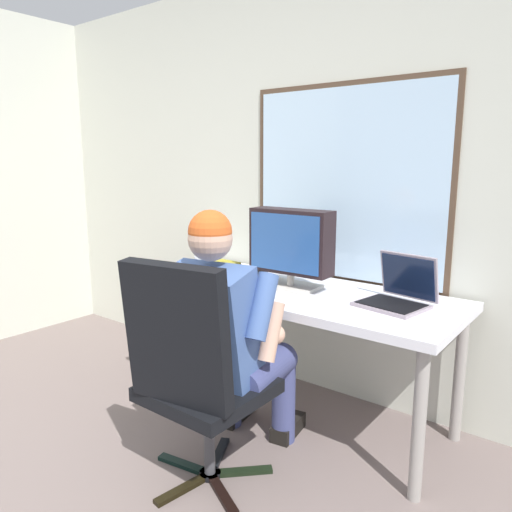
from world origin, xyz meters
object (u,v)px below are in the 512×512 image
wine_glass (202,263)px  book_stack (223,268)px  crt_monitor (291,244)px  laptop (399,292)px  office_chair (192,368)px  person_seated (226,334)px  desk (293,301)px  desk_speaker (259,259)px

wine_glass → book_stack: wine_glass is taller
crt_monitor → laptop: crt_monitor is taller
laptop → office_chair: bearing=-120.6°
office_chair → person_seated: bearing=98.0°
desk → laptop: size_ratio=5.12×
desk → book_stack: bearing=178.8°
crt_monitor → desk_speaker: size_ratio=2.39×
office_chair → desk_speaker: size_ratio=5.33×
desk → crt_monitor: bearing=-172.6°
office_chair → wine_glass: 0.88m
office_chair → book_stack: bearing=124.2°
desk_speaker → book_stack: desk_speaker is taller
crt_monitor → book_stack: size_ratio=2.34×
office_chair → crt_monitor: bearing=94.4°
desk → crt_monitor: crt_monitor is taller
desk_speaker → book_stack: size_ratio=0.98×
desk → person_seated: (0.01, -0.57, -0.02)m
desk → crt_monitor: size_ratio=3.83×
person_seated → desk_speaker: bearing=116.5°
desk_speaker → crt_monitor: bearing=-24.5°
crt_monitor → wine_glass: crt_monitor is taller
crt_monitor → desk_speaker: (-0.33, 0.15, -0.15)m
laptop → book_stack: (-1.09, -0.05, -0.02)m
desk → person_seated: size_ratio=1.46×
wine_glass → desk: bearing=20.7°
office_chair → desk: bearing=93.3°
crt_monitor → wine_glass: (-0.48, -0.19, -0.14)m
book_stack → person_seated: bearing=-47.4°
desk_speaker → book_stack: 0.23m
wine_glass → book_stack: 0.21m
person_seated → desk_speaker: (-0.36, 0.71, 0.19)m
person_seated → desk_speaker: size_ratio=6.26×
desk → laptop: (0.57, 0.06, 0.14)m
person_seated → laptop: person_seated is taller
wine_glass → crt_monitor: bearing=21.1°
desk → wine_glass: (-0.50, -0.19, 0.18)m
desk → book_stack: book_stack is taller
laptop → desk_speaker: (-0.92, 0.08, 0.03)m
crt_monitor → laptop: (0.59, 0.07, -0.18)m
desk → book_stack: (-0.52, 0.01, 0.12)m
office_chair → book_stack: size_ratio=5.22×
office_chair → desk_speaker: office_chair is taller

